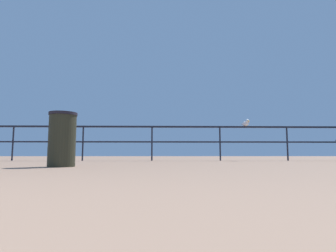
{
  "coord_description": "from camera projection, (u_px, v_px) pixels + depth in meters",
  "views": [
    {
      "loc": [
        1.22,
        0.16,
        0.17
      ],
      "look_at": [
        1.42,
        7.34,
        0.93
      ],
      "focal_mm": 28.9,
      "sensor_mm": 36.0,
      "label": 1
    }
  ],
  "objects": [
    {
      "name": "seagull_on_rail",
      "position": [
        246.0,
        123.0,
        7.77
      ],
      "size": [
        0.2,
        0.4,
        0.19
      ],
      "color": "white",
      "rests_on": "pier_railing"
    },
    {
      "name": "trash_bin",
      "position": [
        62.0,
        139.0,
        3.8
      ],
      "size": [
        0.39,
        0.39,
        0.76
      ],
      "color": "#272719",
      "rests_on": "ground_plane"
    },
    {
      "name": "pier_railing",
      "position": [
        118.0,
        135.0,
        7.65
      ],
      "size": [
        21.43,
        0.05,
        0.99
      ],
      "color": "black",
      "rests_on": "ground_plane"
    }
  ]
}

